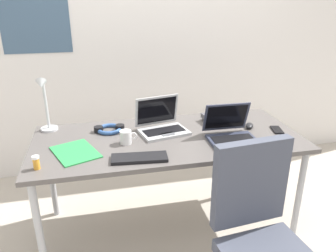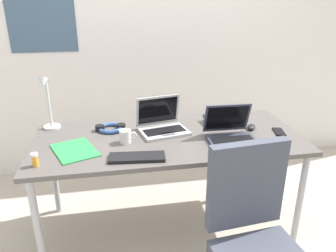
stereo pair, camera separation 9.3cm
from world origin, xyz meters
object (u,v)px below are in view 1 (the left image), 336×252
pill_bottle (36,162)px  coffee_mug (126,137)px  cell_phone (277,130)px  external_keyboard (139,158)px  headphones (109,129)px  paper_folder_back_right (75,152)px  computer_mouse (249,126)px  laptop_front_right (162,125)px  laptop_far_corner (231,133)px  desk_lamp (45,105)px  book_stack (214,119)px

pill_bottle → coffee_mug: bearing=23.7°
cell_phone → external_keyboard: bearing=-155.2°
pill_bottle → headphones: bearing=47.3°
paper_folder_back_right → cell_phone: bearing=2.0°
external_keyboard → computer_mouse: (0.85, 0.31, 0.01)m
laptop_front_right → headphones: bearing=166.2°
laptop_front_right → cell_phone: 0.82m
cell_phone → coffee_mug: coffee_mug is taller
laptop_front_right → headphones: 0.37m
external_keyboard → coffee_mug: size_ratio=2.92×
laptop_far_corner → laptop_front_right: laptop_front_right is taller
desk_lamp → headphones: 0.46m
computer_mouse → external_keyboard: bearing=-128.0°
external_keyboard → paper_folder_back_right: size_ratio=1.06×
desk_lamp → laptop_far_corner: desk_lamp is taller
cell_phone → pill_bottle: (-1.59, -0.21, 0.04)m
laptop_front_right → cell_phone: laptop_front_right is taller
headphones → paper_folder_back_right: bearing=-126.7°
desk_lamp → laptop_far_corner: bearing=-18.5°
coffee_mug → desk_lamp: bearing=148.3°
pill_bottle → book_stack: pill_bottle is taller
laptop_front_right → paper_folder_back_right: 0.63m
computer_mouse → pill_bottle: pill_bottle is taller
pill_bottle → paper_folder_back_right: 0.26m
laptop_front_right → paper_folder_back_right: size_ratio=1.19×
desk_lamp → computer_mouse: 1.44m
external_keyboard → pill_bottle: 0.57m
laptop_far_corner → cell_phone: (0.38, 0.06, -0.04)m
laptop_front_right → coffee_mug: (-0.27, -0.15, -0.00)m
pill_bottle → paper_folder_back_right: size_ratio=0.25×
laptop_far_corner → cell_phone: 0.39m
headphones → paper_folder_back_right: size_ratio=0.69×
external_keyboard → cell_phone: external_keyboard is taller
laptop_far_corner → pill_bottle: (-1.21, -0.14, -0.01)m
computer_mouse → paper_folder_back_right: 1.23m
laptop_front_right → laptop_far_corner: bearing=-28.7°
cell_phone → book_stack: size_ratio=0.69×
headphones → book_stack: 0.79m
cell_phone → paper_folder_back_right: (-1.39, -0.05, -0.00)m
laptop_far_corner → computer_mouse: 0.27m
pill_bottle → external_keyboard: bearing=-1.4°
external_keyboard → pill_bottle: pill_bottle is taller
laptop_far_corner → laptop_front_right: 0.48m
pill_bottle → paper_folder_back_right: pill_bottle is taller
book_stack → desk_lamp: bearing=176.3°
computer_mouse → desk_lamp: bearing=-158.1°
paper_folder_back_right → computer_mouse: bearing=6.5°
pill_bottle → paper_folder_back_right: (0.20, 0.16, -0.04)m
computer_mouse → headphones: (-0.99, 0.16, -0.00)m
headphones → coffee_mug: bearing=-67.9°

